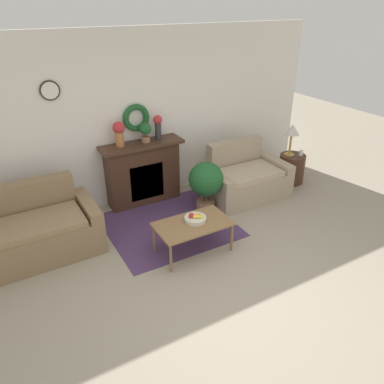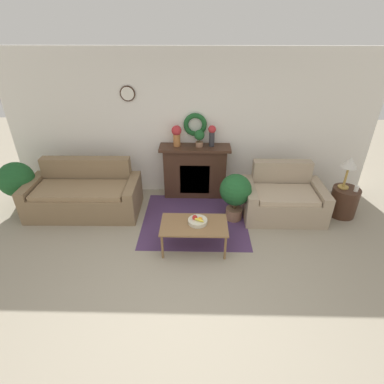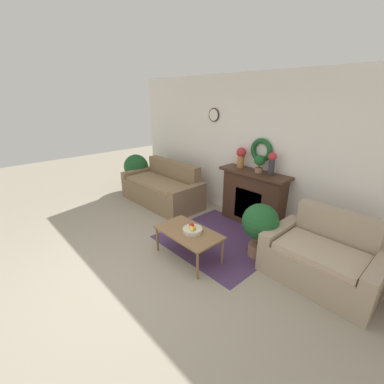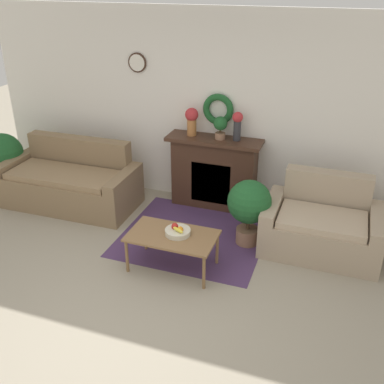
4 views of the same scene
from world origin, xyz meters
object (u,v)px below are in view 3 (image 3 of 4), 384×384
potted_plant_floor_by_loveseat (260,224)px  vase_on_mantel_left (241,156)px  loveseat_right (323,258)px  coffee_table (188,234)px  fruit_bowl (192,230)px  potted_plant_on_mantel (259,162)px  vase_on_mantel_right (272,162)px  potted_plant_floor_by_couch (136,167)px  fireplace (253,198)px  couch_left (163,189)px

potted_plant_floor_by_loveseat → vase_on_mantel_left: bearing=141.2°
loveseat_right → potted_plant_floor_by_loveseat: loveseat_right is taller
coffee_table → fruit_bowl: 0.10m
loveseat_right → potted_plant_on_mantel: (-1.49, 0.64, 0.91)m
coffee_table → potted_plant_on_mantel: (0.07, 1.61, 0.82)m
potted_plant_floor_by_loveseat → potted_plant_on_mantel: bearing=127.3°
vase_on_mantel_right → potted_plant_floor_by_loveseat: (0.39, -0.83, -0.73)m
vase_on_mantel_left → potted_plant_floor_by_couch: size_ratio=0.42×
fireplace → vase_on_mantel_right: size_ratio=3.37×
fireplace → vase_on_mantel_left: vase_on_mantel_left is taller
couch_left → potted_plant_on_mantel: bearing=15.8°
vase_on_mantel_left → potted_plant_floor_by_loveseat: size_ratio=0.45×
potted_plant_on_mantel → fireplace: bearing=169.7°
fireplace → vase_on_mantel_right: (0.31, 0.01, 0.74)m
coffee_table → vase_on_mantel_right: bearing=79.8°
potted_plant_on_mantel → potted_plant_floor_by_couch: bearing=-170.3°
fireplace → loveseat_right: size_ratio=0.95×
couch_left → potted_plant_floor_by_couch: bearing=176.7°
fireplace → potted_plant_floor_by_couch: size_ratio=1.45×
vase_on_mantel_left → potted_plant_floor_by_couch: bearing=-168.5°
vase_on_mantel_right → potted_plant_floor_by_loveseat: bearing=-64.7°
fireplace → fruit_bowl: fireplace is taller
couch_left → potted_plant_floor_by_couch: same height
vase_on_mantel_left → potted_plant_on_mantel: bearing=-2.8°
potted_plant_on_mantel → potted_plant_floor_by_couch: (-3.25, -0.56, -0.64)m
couch_left → vase_on_mantel_right: (2.28, 0.63, 0.94)m
loveseat_right → vase_on_mantel_left: 2.22m
couch_left → coffee_table: couch_left is taller
vase_on_mantel_left → fireplace: bearing=-1.0°
couch_left → fireplace: bearing=16.8°
fireplace → couch_left: bearing=-162.5°
fireplace → potted_plant_floor_by_couch: fireplace is taller
vase_on_mantel_right → potted_plant_floor_by_couch: bearing=-170.6°
coffee_table → fireplace: bearing=90.4°
loveseat_right → vase_on_mantel_right: size_ratio=3.53×
fireplace → vase_on_mantel_left: size_ratio=3.43×
coffee_table → potted_plant_on_mantel: size_ratio=3.18×
couch_left → loveseat_right: 3.54m
coffee_table → vase_on_mantel_right: vase_on_mantel_right is taller
fireplace → loveseat_right: (1.57, -0.65, -0.21)m
fireplace → fruit_bowl: bearing=-87.7°
potted_plant_on_mantel → loveseat_right: bearing=-23.2°
coffee_table → vase_on_mantel_left: 1.88m
coffee_table → potted_plant_floor_by_loveseat: size_ratio=1.17×
couch_left → coffee_table: 2.23m
couch_left → potted_plant_floor_by_loveseat: couch_left is taller
fruit_bowl → fireplace: bearing=92.3°
potted_plant_on_mantel → potted_plant_floor_by_couch: 3.36m
fireplace → fruit_bowl: 1.60m
vase_on_mantel_left → potted_plant_floor_by_loveseat: bearing=-38.8°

